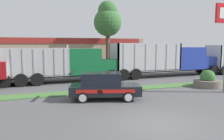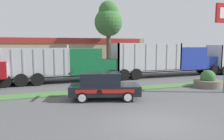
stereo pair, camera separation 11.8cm
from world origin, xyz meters
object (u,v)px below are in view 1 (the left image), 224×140
dump_truck_lead (73,65)px  traffic_cone (115,87)px  dump_truck_mid (177,60)px  rally_car (104,86)px  stone_planter (207,81)px

dump_truck_lead → traffic_cone: dump_truck_lead is taller
dump_truck_mid → rally_car: 13.21m
stone_planter → rally_car: bearing=-173.3°
rally_car → dump_truck_mid: bearing=34.6°
traffic_cone → stone_planter: bearing=-6.9°
rally_car → traffic_cone: (1.49, 1.98, -0.50)m
dump_truck_mid → traffic_cone: 10.94m
stone_planter → traffic_cone: (-7.60, 0.92, -0.13)m
dump_truck_lead → dump_truck_mid: bearing=0.4°
dump_truck_mid → dump_truck_lead: bearing=-179.6°
dump_truck_mid → stone_planter: bearing=-105.3°
rally_car → stone_planter: size_ratio=2.15×
rally_car → traffic_cone: size_ratio=6.42×
dump_truck_lead → dump_truck_mid: dump_truck_mid is taller
stone_planter → dump_truck_lead: bearing=146.8°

